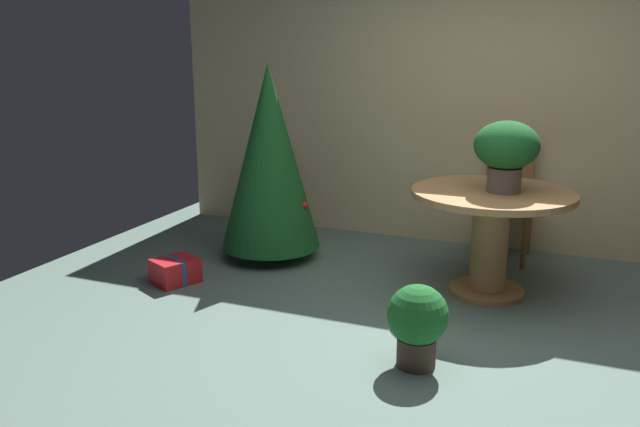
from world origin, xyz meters
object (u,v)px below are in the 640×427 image
Objects in this scene: wooden_chair_far at (507,191)px; gift_box_red at (176,271)px; flower_vase at (506,149)px; holiday_tree at (270,157)px; round_dining_table at (491,223)px; potted_plant at (417,321)px.

wooden_chair_far is 2.56× the size of gift_box_red.
flower_vase is 1.08m from wooden_chair_far.
flower_vase is 1.90m from holiday_tree.
holiday_tree is at bearing 175.10° from round_dining_table.
gift_box_red is at bearing -163.32° from round_dining_table.
potted_plant is at bearing -16.68° from gift_box_red.
round_dining_table is 1.12× the size of wooden_chair_far.
round_dining_table is 1.31m from potted_plant.
round_dining_table is 0.54m from flower_vase.
holiday_tree is 1.19m from gift_box_red.
round_dining_table is at bearing 80.71° from potted_plant.
wooden_chair_far is (-0.07, 0.96, -0.50)m from flower_vase.
wooden_chair_far is 2.12× the size of potted_plant.
wooden_chair_far reaches higher than potted_plant.
round_dining_table reaches higher than gift_box_red.
potted_plant reaches higher than gift_box_red.
round_dining_table is 0.94m from wooden_chair_far.
wooden_chair_far is 2.78m from gift_box_red.
wooden_chair_far is at bearing 90.00° from round_dining_table.
wooden_chair_far is 2.24m from potted_plant.
gift_box_red is (-2.28, -0.65, -0.97)m from flower_vase.
flower_vase is 1.24× the size of gift_box_red.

